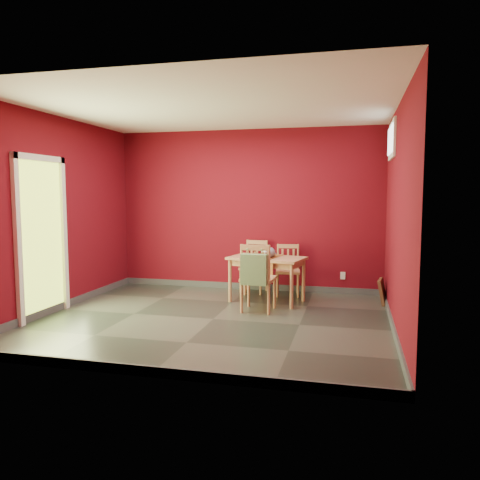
% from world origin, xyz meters
% --- Properties ---
extents(ground, '(4.50, 4.50, 0.00)m').
position_xyz_m(ground, '(0.00, 0.00, 0.00)').
color(ground, '#2D342D').
rests_on(ground, ground).
extents(room_shell, '(4.50, 4.50, 4.50)m').
position_xyz_m(room_shell, '(0.00, 0.00, 0.05)').
color(room_shell, '#5C0913').
rests_on(room_shell, ground).
extents(doorway, '(0.06, 1.01, 2.13)m').
position_xyz_m(doorway, '(-2.23, -0.40, 1.12)').
color(doorway, '#B7D838').
rests_on(doorway, ground).
extents(window, '(0.05, 0.90, 0.50)m').
position_xyz_m(window, '(2.23, 1.00, 2.35)').
color(window, white).
rests_on(window, room_shell).
extents(outlet_plate, '(0.08, 0.02, 0.12)m').
position_xyz_m(outlet_plate, '(1.60, 1.99, 0.30)').
color(outlet_plate, silver).
rests_on(outlet_plate, room_shell).
extents(dining_table, '(1.20, 0.86, 0.68)m').
position_xyz_m(dining_table, '(0.50, 1.15, 0.60)').
color(dining_table, tan).
rests_on(dining_table, ground).
extents(table_runner, '(0.44, 0.70, 0.32)m').
position_xyz_m(table_runner, '(0.50, 1.04, 0.63)').
color(table_runner, brown).
rests_on(table_runner, dining_table).
extents(chair_far_left, '(0.44, 0.44, 0.86)m').
position_xyz_m(chair_far_left, '(0.17, 1.81, 0.44)').
color(chair_far_left, tan).
rests_on(chair_far_left, ground).
extents(chair_far_right, '(0.43, 0.43, 0.81)m').
position_xyz_m(chair_far_right, '(0.74, 1.70, 0.42)').
color(chair_far_right, tan).
rests_on(chair_far_right, ground).
extents(chair_near, '(0.46, 0.46, 0.95)m').
position_xyz_m(chair_near, '(0.48, 0.53, 0.49)').
color(chair_near, tan).
rests_on(chair_near, ground).
extents(tote_bag, '(0.35, 0.20, 0.48)m').
position_xyz_m(tote_bag, '(0.47, 0.31, 0.62)').
color(tote_bag, '#678A58').
rests_on(tote_bag, chair_near).
extents(cat, '(0.29, 0.46, 0.22)m').
position_xyz_m(cat, '(0.52, 1.09, 0.79)').
color(cat, slate).
rests_on(cat, table_runner).
extents(picture_frame, '(0.18, 0.39, 0.37)m').
position_xyz_m(picture_frame, '(2.19, 1.41, 0.19)').
color(picture_frame, brown).
rests_on(picture_frame, ground).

